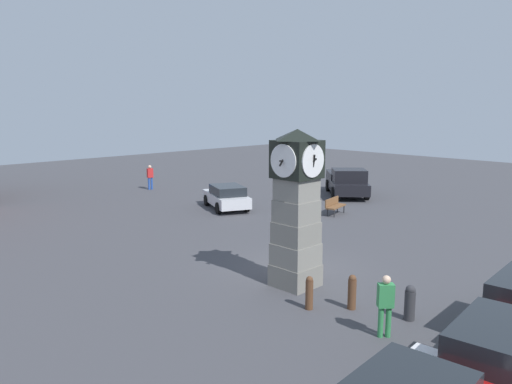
{
  "coord_description": "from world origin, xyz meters",
  "views": [
    {
      "loc": [
        -13.08,
        -11.2,
        5.89
      ],
      "look_at": [
        -0.45,
        1.64,
        2.74
      ],
      "focal_mm": 35.0,
      "sensor_mm": 36.0,
      "label": 1
    }
  ],
  "objects": [
    {
      "name": "car_far_lot",
      "position": [
        5.4,
        10.0,
        0.71
      ],
      "size": [
        3.18,
        4.3,
        1.38
      ],
      "color": "silver",
      "rests_on": "ground_plane"
    },
    {
      "name": "bollard_far_row",
      "position": [
        -0.9,
        -4.89,
        0.51
      ],
      "size": [
        0.3,
        0.3,
        1.01
      ],
      "color": "#333338",
      "rests_on": "ground_plane"
    },
    {
      "name": "ground_plane",
      "position": [
        0.0,
        0.0,
        0.0
      ],
      "size": [
        82.96,
        82.96,
        0.0
      ],
      "primitive_type": "plane",
      "color": "#424247"
    },
    {
      "name": "bench",
      "position": [
        8.6,
        4.75,
        0.52
      ],
      "size": [
        1.68,
        0.86,
        0.9
      ],
      "color": "brown",
      "rests_on": "ground_plane"
    },
    {
      "name": "pedestrian_near_bench",
      "position": [
        -2.31,
        -4.96,
        0.94
      ],
      "size": [
        0.46,
        0.45,
        1.65
      ],
      "color": "#338C4C",
      "rests_on": "ground_plane"
    },
    {
      "name": "pickup_truck",
      "position": [
        13.91,
        7.71,
        0.93
      ],
      "size": [
        5.28,
        5.19,
        1.85
      ],
      "color": "black",
      "rests_on": "ground_plane"
    },
    {
      "name": "clock_tower",
      "position": [
        -1.13,
        -0.9,
        2.61
      ],
      "size": [
        1.7,
        1.65,
        5.15
      ],
      "color": "gray",
      "rests_on": "ground_plane"
    },
    {
      "name": "pedestrian_crossing_lot",
      "position": [
        5.94,
        18.77,
        0.99
      ],
      "size": [
        0.44,
        0.31,
        1.73
      ],
      "color": "#264CA5",
      "rests_on": "ground_plane"
    },
    {
      "name": "car_near_tower",
      "position": [
        -2.94,
        -8.13,
        0.83
      ],
      "size": [
        4.64,
        2.43,
        1.64
      ],
      "color": "#A51111",
      "rests_on": "ground_plane"
    },
    {
      "name": "bollard_near_tower",
      "position": [
        -2.31,
        -2.47,
        0.51
      ],
      "size": [
        0.23,
        0.23,
        1.0
      ],
      "color": "brown",
      "rests_on": "ground_plane"
    },
    {
      "name": "bollard_mid_row",
      "position": [
        -1.41,
        -3.33,
        0.53
      ],
      "size": [
        0.25,
        0.25,
        1.04
      ],
      "color": "brown",
      "rests_on": "ground_plane"
    }
  ]
}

